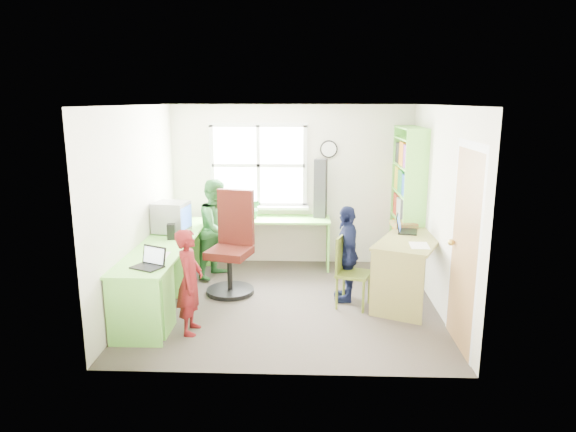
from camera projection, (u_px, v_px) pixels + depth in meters
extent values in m
cube|color=#3F3831|center=(287.00, 304.00, 6.36)|extent=(3.60, 3.40, 0.02)
cube|color=white|center=(287.00, 104.00, 5.83)|extent=(3.60, 3.40, 0.02)
cube|color=white|center=(292.00, 185.00, 7.76)|extent=(3.60, 0.02, 2.40)
cube|color=white|center=(279.00, 249.00, 4.43)|extent=(3.60, 0.02, 2.40)
cube|color=white|center=(137.00, 207.00, 6.17)|extent=(0.02, 3.40, 2.40)
cube|color=white|center=(441.00, 210.00, 6.03)|extent=(0.02, 3.40, 2.40)
cube|color=white|center=(258.00, 165.00, 7.69)|extent=(1.40, 0.01, 1.20)
cube|color=white|center=(258.00, 166.00, 7.69)|extent=(1.48, 0.04, 1.28)
cube|color=#A77848|center=(464.00, 251.00, 5.05)|extent=(0.02, 0.82, 2.00)
sphere|color=gold|center=(451.00, 242.00, 5.37)|extent=(0.07, 0.07, 0.07)
cylinder|color=black|center=(329.00, 149.00, 7.59)|extent=(0.26, 0.03, 0.26)
cylinder|color=white|center=(329.00, 149.00, 7.58)|extent=(0.22, 0.01, 0.22)
cube|color=#94FF65|center=(167.00, 242.00, 6.35)|extent=(0.60, 2.70, 0.03)
cube|color=#94FF65|center=(274.00, 219.00, 7.59)|extent=(1.65, 0.56, 0.03)
cube|color=#94FF65|center=(168.00, 271.00, 6.44)|extent=(0.56, 0.03, 0.72)
cube|color=#94FF65|center=(133.00, 314.00, 5.15)|extent=(0.56, 0.03, 0.72)
cube|color=#94FF65|center=(192.00, 243.00, 7.72)|extent=(0.56, 0.03, 0.72)
cube|color=#94FF65|center=(328.00, 244.00, 7.65)|extent=(0.03, 0.52, 0.72)
cube|color=#94FF65|center=(145.00, 300.00, 5.51)|extent=(0.54, 0.45, 0.72)
cube|color=olive|center=(412.00, 238.00, 6.29)|extent=(1.18, 1.56, 0.03)
cube|color=olive|center=(396.00, 288.00, 5.78)|extent=(0.57, 0.28, 0.78)
cube|color=olive|center=(423.00, 255.00, 6.98)|extent=(0.57, 0.28, 0.78)
cube|color=#94FF65|center=(415.00, 210.00, 6.73)|extent=(0.30, 0.02, 2.10)
cube|color=#94FF65|center=(401.00, 196.00, 7.71)|extent=(0.30, 0.02, 2.10)
cube|color=#94FF65|center=(411.00, 128.00, 6.99)|extent=(0.30, 1.00, 0.02)
cube|color=#94FF65|center=(404.00, 269.00, 7.44)|extent=(0.30, 1.00, 0.02)
cube|color=#94FF65|center=(405.00, 246.00, 7.36)|extent=(0.30, 1.00, 0.02)
cube|color=#94FF65|center=(407.00, 220.00, 7.27)|extent=(0.30, 1.00, 0.02)
cube|color=#94FF65|center=(408.00, 193.00, 7.19)|extent=(0.30, 1.00, 0.02)
cube|color=#94FF65|center=(409.00, 166.00, 7.11)|extent=(0.30, 1.00, 0.02)
cube|color=#94FF65|center=(411.00, 139.00, 7.02)|extent=(0.30, 1.00, 0.02)
cube|color=#B52A19|center=(408.00, 266.00, 7.11)|extent=(0.25, 0.28, 0.27)
cube|color=#19449B|center=(404.00, 259.00, 7.42)|extent=(0.25, 0.30, 0.29)
cube|color=#1F813B|center=(401.00, 252.00, 7.71)|extent=(0.25, 0.26, 0.30)
cube|color=yellow|center=(410.00, 240.00, 7.03)|extent=(0.25, 0.28, 0.30)
cube|color=#7A3381|center=(406.00, 234.00, 7.34)|extent=(0.25, 0.30, 0.32)
cube|color=orange|center=(402.00, 230.00, 7.64)|extent=(0.25, 0.26, 0.29)
cube|color=#262626|center=(411.00, 212.00, 6.94)|extent=(0.25, 0.28, 0.32)
cube|color=silver|center=(407.00, 209.00, 7.26)|extent=(0.25, 0.30, 0.29)
cube|color=#B52A19|center=(403.00, 204.00, 7.55)|extent=(0.25, 0.26, 0.30)
cube|color=#19449B|center=(413.00, 186.00, 6.86)|extent=(0.25, 0.28, 0.29)
cube|color=#1F813B|center=(408.00, 182.00, 7.17)|extent=(0.25, 0.30, 0.30)
cube|color=yellow|center=(404.00, 178.00, 7.46)|extent=(0.25, 0.26, 0.32)
cube|color=#7A3381|center=(414.00, 157.00, 6.78)|extent=(0.25, 0.28, 0.30)
cube|color=orange|center=(410.00, 154.00, 7.09)|extent=(0.25, 0.30, 0.32)
cube|color=#262626|center=(406.00, 153.00, 7.38)|extent=(0.25, 0.26, 0.29)
cylinder|color=black|center=(230.00, 291.00, 6.68)|extent=(0.75, 0.75, 0.05)
cylinder|color=black|center=(230.00, 272.00, 6.62)|extent=(0.08, 0.08, 0.46)
cube|color=#42120C|center=(229.00, 253.00, 6.56)|extent=(0.62, 0.62, 0.10)
cube|color=#42120C|center=(236.00, 217.00, 6.69)|extent=(0.49, 0.21, 0.73)
cylinder|color=#606F25|center=(337.00, 293.00, 6.13)|extent=(0.04, 0.04, 0.40)
cylinder|color=#606F25|center=(363.00, 297.00, 6.01)|extent=(0.04, 0.04, 0.40)
cylinder|color=#606F25|center=(344.00, 284.00, 6.42)|extent=(0.04, 0.04, 0.40)
cylinder|color=#606F25|center=(369.00, 288.00, 6.31)|extent=(0.04, 0.04, 0.40)
cube|color=#606F25|center=(354.00, 274.00, 6.17)|extent=(0.48, 0.48, 0.04)
cube|color=#606F25|center=(340.00, 254.00, 6.18)|extent=(0.14, 0.35, 0.45)
cube|color=gray|center=(172.00, 232.00, 6.76)|extent=(0.34, 0.29, 0.02)
cube|color=gray|center=(171.00, 217.00, 6.72)|extent=(0.47, 0.44, 0.39)
cube|color=#3F72F2|center=(186.00, 218.00, 6.68)|extent=(0.06, 0.32, 0.28)
cube|color=black|center=(147.00, 267.00, 5.34)|extent=(0.37, 0.33, 0.02)
cube|color=black|center=(154.00, 255.00, 5.41)|extent=(0.29, 0.18, 0.20)
cube|color=white|center=(154.00, 255.00, 5.41)|extent=(0.25, 0.15, 0.16)
cube|color=black|center=(408.00, 232.00, 6.52)|extent=(0.29, 0.36, 0.02)
cube|color=black|center=(398.00, 223.00, 6.53)|extent=(0.12, 0.32, 0.21)
cube|color=#3F72F2|center=(399.00, 223.00, 6.52)|extent=(0.10, 0.28, 0.17)
cube|color=black|center=(171.00, 232.00, 6.42)|extent=(0.11, 0.11, 0.20)
cube|color=black|center=(183.00, 222.00, 7.00)|extent=(0.09, 0.09, 0.17)
cube|color=black|center=(320.00, 189.00, 7.56)|extent=(0.20, 0.19, 0.87)
cube|color=red|center=(404.00, 224.00, 6.82)|extent=(0.34, 0.34, 0.06)
cube|color=white|center=(159.00, 255.00, 5.76)|extent=(0.21, 0.29, 0.00)
cube|color=white|center=(419.00, 245.00, 5.92)|extent=(0.23, 0.31, 0.00)
imported|color=#2C6F3A|center=(255.00, 209.00, 7.55)|extent=(0.16, 0.13, 0.28)
imported|color=maroon|center=(190.00, 282.00, 5.45)|extent=(0.28, 0.42, 1.15)
imported|color=#2E7333|center=(217.00, 228.00, 7.20)|extent=(0.77, 0.84, 1.39)
imported|color=#12193B|center=(347.00, 253.00, 6.35)|extent=(0.30, 0.71, 1.21)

